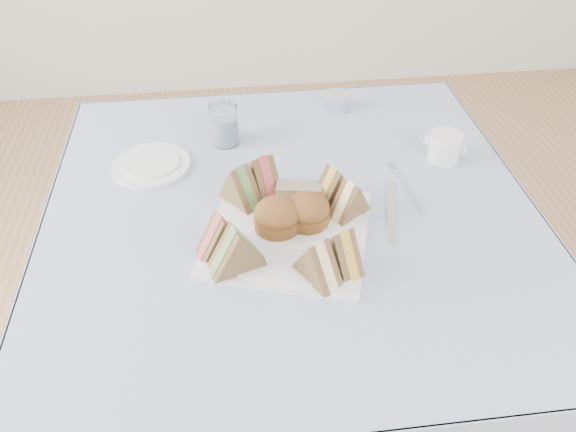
{
  "coord_description": "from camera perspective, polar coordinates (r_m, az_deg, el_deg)",
  "views": [
    {
      "loc": [
        -0.12,
        -0.9,
        1.49
      ],
      "look_at": [
        -0.02,
        -0.08,
        0.8
      ],
      "focal_mm": 35.0,
      "sensor_mm": 36.0,
      "label": 1
    }
  ],
  "objects": [
    {
      "name": "sandwich_br_a",
      "position": [
        1.12,
        6.31,
        1.81
      ],
      "size": [
        0.1,
        0.09,
        0.08
      ],
      "primitive_type": null,
      "rotation": [
        0.0,
        0.0,
        -2.5
      ],
      "color": "brown",
      "rests_on": "serving_plate"
    },
    {
      "name": "sandwich_fl_a",
      "position": [
        1.04,
        -6.8,
        -1.68
      ],
      "size": [
        0.1,
        0.08,
        0.08
      ],
      "primitive_type": null,
      "rotation": [
        0.0,
        0.0,
        0.38
      ],
      "color": "brown",
      "rests_on": "serving_plate"
    },
    {
      "name": "water_glass",
      "position": [
        1.36,
        -6.51,
        9.24
      ],
      "size": [
        0.08,
        0.08,
        0.1
      ],
      "primitive_type": "cylinder",
      "rotation": [
        0.0,
        0.0,
        -0.16
      ],
      "color": "white",
      "rests_on": "tablecloth"
    },
    {
      "name": "knife",
      "position": [
        1.18,
        10.45,
        0.46
      ],
      "size": [
        0.06,
        0.21,
        0.0
      ],
      "primitive_type": "cube",
      "rotation": [
        0.0,
        0.0,
        -0.24
      ],
      "color": "silver",
      "rests_on": "tablecloth"
    },
    {
      "name": "sandwich_fr_b",
      "position": [
        0.98,
        3.05,
        -4.44
      ],
      "size": [
        0.09,
        0.11,
        0.09
      ],
      "primitive_type": null,
      "rotation": [
        0.0,
        0.0,
        -1.04
      ],
      "color": "brown",
      "rests_on": "serving_plate"
    },
    {
      "name": "fork",
      "position": [
        1.24,
        12.2,
        2.43
      ],
      "size": [
        0.03,
        0.15,
        0.0
      ],
      "primitive_type": "cube",
      "rotation": [
        0.0,
        0.0,
        0.11
      ],
      "color": "silver",
      "rests_on": "tablecloth"
    },
    {
      "name": "side_plate",
      "position": [
        1.32,
        -13.69,
        5.05
      ],
      "size": [
        0.21,
        0.21,
        0.01
      ],
      "primitive_type": "cylinder",
      "rotation": [
        0.0,
        0.0,
        -0.19
      ],
      "color": "white",
      "rests_on": "tablecloth"
    },
    {
      "name": "sandwich_fr_a",
      "position": [
        1.01,
        5.53,
        -3.25
      ],
      "size": [
        0.08,
        0.1,
        0.08
      ],
      "primitive_type": null,
      "rotation": [
        0.0,
        0.0,
        -1.17
      ],
      "color": "brown",
      "rests_on": "serving_plate"
    },
    {
      "name": "tea_strainer",
      "position": [
        1.51,
        4.99,
        11.41
      ],
      "size": [
        0.09,
        0.09,
        0.04
      ],
      "primitive_type": "cylinder",
      "rotation": [
        0.0,
        0.0,
        0.28
      ],
      "color": "silver",
      "rests_on": "tablecloth"
    },
    {
      "name": "sandwich_bl_a",
      "position": [
        1.15,
        -4.86,
        3.22
      ],
      "size": [
        0.1,
        0.11,
        0.09
      ],
      "primitive_type": null,
      "rotation": [
        0.0,
        0.0,
        2.19
      ],
      "color": "brown",
      "rests_on": "serving_plate"
    },
    {
      "name": "scone_left",
      "position": [
        1.09,
        -1.08,
        0.03
      ],
      "size": [
        0.11,
        0.11,
        0.06
      ],
      "primitive_type": "cylinder",
      "rotation": [
        0.0,
        0.0,
        -0.22
      ],
      "color": "brown",
      "rests_on": "serving_plate"
    },
    {
      "name": "sandwich_br_b",
      "position": [
        1.15,
        4.6,
        3.25
      ],
      "size": [
        0.1,
        0.09,
        0.08
      ],
      "primitive_type": null,
      "rotation": [
        0.0,
        0.0,
        -2.59
      ],
      "color": "brown",
      "rests_on": "serving_plate"
    },
    {
      "name": "tablecloth",
      "position": [
        1.17,
        0.34,
        0.71
      ],
      "size": [
        1.02,
        1.02,
        0.01
      ],
      "primitive_type": "cube",
      "color": "#959FC3",
      "rests_on": "table"
    },
    {
      "name": "floor",
      "position": [
        1.74,
        0.24,
        -18.48
      ],
      "size": [
        4.0,
        4.0,
        0.0
      ],
      "primitive_type": "plane",
      "color": "#9E7751",
      "rests_on": "ground"
    },
    {
      "name": "scone_right",
      "position": [
        1.1,
        1.98,
        0.55
      ],
      "size": [
        0.09,
        0.09,
        0.06
      ],
      "primitive_type": "cylinder",
      "rotation": [
        0.0,
        0.0,
        -0.06
      ],
      "color": "brown",
      "rests_on": "serving_plate"
    },
    {
      "name": "serving_plate",
      "position": [
        1.1,
        -0.0,
        -1.75
      ],
      "size": [
        0.38,
        0.38,
        0.01
      ],
      "primitive_type": "cube",
      "rotation": [
        0.0,
        0.0,
        -0.3
      ],
      "color": "white",
      "rests_on": "tablecloth"
    },
    {
      "name": "table",
      "position": [
        1.44,
        0.28,
        -10.82
      ],
      "size": [
        0.9,
        0.9,
        0.74
      ],
      "primitive_type": "cube",
      "color": "brown",
      "rests_on": "floor"
    },
    {
      "name": "creamer_jug",
      "position": [
        1.35,
        15.65,
        6.79
      ],
      "size": [
        0.09,
        0.09,
        0.06
      ],
      "primitive_type": "cylinder",
      "rotation": [
        0.0,
        0.0,
        -0.36
      ],
      "color": "white",
      "rests_on": "tablecloth"
    },
    {
      "name": "pastry_slice",
      "position": [
        1.15,
        1.09,
        2.27
      ],
      "size": [
        0.1,
        0.05,
        0.04
      ],
      "primitive_type": "cube",
      "rotation": [
        0.0,
        0.0,
        -0.18
      ],
      "color": "tan",
      "rests_on": "serving_plate"
    },
    {
      "name": "sandwich_fl_b",
      "position": [
        1.0,
        -5.29,
        -3.22
      ],
      "size": [
        0.11,
        0.08,
        0.09
      ],
      "primitive_type": null,
      "rotation": [
        0.0,
        0.0,
        0.32
      ],
      "color": "brown",
      "rests_on": "serving_plate"
    },
    {
      "name": "sandwich_bl_b",
      "position": [
        1.17,
        -2.57,
        4.21
      ],
      "size": [
        0.09,
        0.11,
        0.09
      ],
      "primitive_type": null,
      "rotation": [
        0.0,
        0.0,
        1.98
      ],
      "color": "brown",
      "rests_on": "serving_plate"
    }
  ]
}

